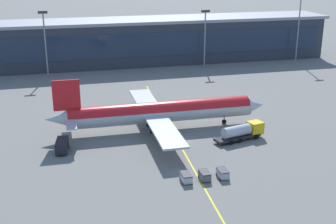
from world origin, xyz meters
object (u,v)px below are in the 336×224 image
main_airliner (160,112)px  baggage_cart_0 (186,177)px  baggage_cart_1 (205,175)px  crew_van (62,145)px  baggage_cart_2 (223,173)px  fuel_tanker (242,131)px

main_airliner → baggage_cart_0: 24.71m
main_airliner → baggage_cart_1: bearing=-85.6°
main_airliner → baggage_cart_0: bearing=-93.1°
baggage_cart_0 → baggage_cart_1: 3.20m
crew_van → baggage_cart_2: size_ratio=1.98×
main_airliner → fuel_tanker: (14.84, -9.63, -2.19)m
crew_van → baggage_cart_0: size_ratio=1.98×
fuel_tanker → baggage_cart_1: 19.74m
fuel_tanker → baggage_cart_0: fuel_tanker is taller
baggage_cart_0 → baggage_cart_1: (3.20, -0.01, 0.00)m
baggage_cart_0 → main_airliner: bearing=86.9°
main_airliner → baggage_cart_2: (5.07, -24.49, -3.15)m
crew_van → baggage_cart_1: crew_van is taller
fuel_tanker → baggage_cart_0: (-16.17, -14.84, -0.96)m
crew_van → baggage_cart_1: bearing=-37.7°
main_airliner → baggage_cart_1: (1.87, -24.48, -3.15)m
crew_van → baggage_cart_1: size_ratio=1.98×
crew_van → baggage_cart_0: (19.44, -17.49, -0.53)m
crew_van → baggage_cart_2: bearing=-34.1°
crew_van → baggage_cart_0: bearing=-42.0°
fuel_tanker → crew_van: 35.70m
crew_van → baggage_cart_1: 28.62m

